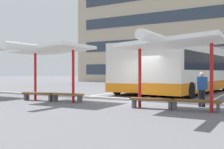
# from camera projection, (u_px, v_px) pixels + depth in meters

# --- Properties ---
(ground_plane) EXTENTS (160.00, 160.00, 0.00)m
(ground_plane) POSITION_uv_depth(u_px,v_px,m) (133.00, 101.00, 15.01)
(ground_plane) COLOR slate
(terminal_building) EXTENTS (42.75, 11.12, 21.04)m
(terminal_building) POSITION_uv_depth(u_px,v_px,m) (219.00, 20.00, 40.01)
(terminal_building) COLOR tan
(terminal_building) RESTS_ON ground
(coach_bus_0) EXTENTS (3.44, 12.07, 3.80)m
(coach_bus_0) POSITION_uv_depth(u_px,v_px,m) (151.00, 69.00, 22.66)
(coach_bus_0) COLOR silver
(coach_bus_0) RESTS_ON ground
(coach_bus_1) EXTENTS (3.73, 11.84, 3.73)m
(coach_bus_1) POSITION_uv_depth(u_px,v_px,m) (194.00, 70.00, 19.96)
(coach_bus_1) COLOR silver
(coach_bus_1) RESTS_ON ground
(lane_stripe_0) EXTENTS (0.16, 14.00, 0.01)m
(lane_stripe_0) POSITION_uv_depth(u_px,v_px,m) (127.00, 91.00, 22.63)
(lane_stripe_0) COLOR white
(lane_stripe_0) RESTS_ON ground
(lane_stripe_1) EXTENTS (0.16, 14.00, 0.01)m
(lane_stripe_1) POSITION_uv_depth(u_px,v_px,m) (171.00, 93.00, 20.77)
(lane_stripe_1) COLOR white
(lane_stripe_1) RESTS_ON ground
(lane_stripe_2) EXTENTS (0.16, 14.00, 0.01)m
(lane_stripe_2) POSITION_uv_depth(u_px,v_px,m) (223.00, 95.00, 18.92)
(lane_stripe_2) COLOR white
(lane_stripe_2) RESTS_ON ground
(waiting_shelter_1) EXTENTS (3.68, 4.62, 3.00)m
(waiting_shelter_1) POSITION_uv_depth(u_px,v_px,m) (50.00, 50.00, 14.50)
(waiting_shelter_1) COLOR red
(waiting_shelter_1) RESTS_ON ground
(bench_2) EXTENTS (1.98, 0.68, 0.45)m
(bench_2) POSITION_uv_depth(u_px,v_px,m) (39.00, 94.00, 15.04)
(bench_2) COLOR brown
(bench_2) RESTS_ON ground
(bench_3) EXTENTS (1.87, 0.57, 0.45)m
(bench_3) POSITION_uv_depth(u_px,v_px,m) (67.00, 96.00, 14.36)
(bench_3) COLOR brown
(bench_3) RESTS_ON ground
(waiting_shelter_2) EXTENTS (4.05, 4.95, 2.97)m
(waiting_shelter_2) POSITION_uv_depth(u_px,v_px,m) (171.00, 44.00, 11.15)
(waiting_shelter_2) COLOR red
(waiting_shelter_2) RESTS_ON ground
(bench_4) EXTENTS (1.93, 0.66, 0.45)m
(bench_4) POSITION_uv_depth(u_px,v_px,m) (152.00, 101.00, 11.75)
(bench_4) COLOR brown
(bench_4) RESTS_ON ground
(bench_5) EXTENTS (2.02, 0.66, 0.45)m
(bench_5) POSITION_uv_depth(u_px,v_px,m) (196.00, 102.00, 11.04)
(bench_5) COLOR brown
(bench_5) RESTS_ON ground
(platform_kerb) EXTENTS (44.00, 0.24, 0.12)m
(platform_kerb) POSITION_uv_depth(u_px,v_px,m) (133.00, 100.00, 14.96)
(platform_kerb) COLOR #ADADA8
(platform_kerb) RESTS_ON ground
(waiting_passenger_1) EXTENTS (0.50, 0.38, 1.56)m
(waiting_passenger_1) POSITION_uv_depth(u_px,v_px,m) (202.00, 87.00, 12.32)
(waiting_passenger_1) COLOR black
(waiting_passenger_1) RESTS_ON ground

